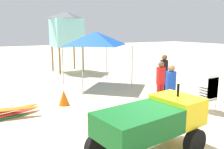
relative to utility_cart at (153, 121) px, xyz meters
The scene contains 10 objects.
ground 1.49m from the utility_cart, 30.31° to the left, with size 80.00×80.00×0.00m, color beige.
utility_cart is the anchor object (origin of this frame).
stacked_plastic_chairs 3.67m from the utility_cart, 19.66° to the left, with size 0.48×0.48×1.29m.
surfboard_pile 4.88m from the utility_cart, 123.73° to the left, with size 2.50×0.97×0.32m.
lifeguard_near_left 2.58m from the utility_cart, 37.96° to the left, with size 0.32×0.32×1.68m.
lifeguard_near_center 4.86m from the utility_cart, 44.94° to the left, with size 0.32×0.32×1.75m.
lifeguard_near_right 3.68m from the utility_cart, 45.89° to the left, with size 0.32×0.32×1.62m.
popup_canopy 7.01m from the utility_cart, 73.77° to the left, with size 2.57×2.57×2.66m.
lifeguard_tower 11.69m from the utility_cart, 79.28° to the left, with size 1.98×1.98×3.91m.
traffic_cone_near 4.47m from the utility_cart, 96.33° to the left, with size 0.40×0.40×0.57m, color orange.
Camera 1 is at (-4.28, -4.36, 2.70)m, focal length 37.95 mm.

